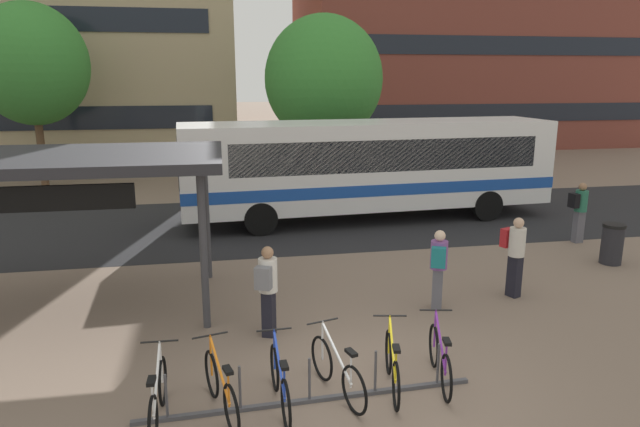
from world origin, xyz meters
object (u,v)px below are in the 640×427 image
(city_bus, at_px, (366,166))
(commuter_grey_pack_0, at_px, (268,286))
(street_tree_1, at_px, (32,65))
(commuter_red_pack_2, at_px, (515,251))
(trash_bin, at_px, (612,244))
(commuter_black_pack_3, at_px, (579,208))
(parked_bicycle_blue_2, at_px, (280,383))
(commuter_teal_pack_1, at_px, (438,264))
(parked_bicycle_purple_5, at_px, (440,359))
(street_tree_0, at_px, (324,79))
(transit_shelter, at_px, (37,164))
(parked_bicycle_white_3, at_px, (337,371))
(parked_bicycle_orange_1, at_px, (221,389))
(parked_bicycle_white_0, at_px, (158,398))
(parked_bicycle_yellow_4, at_px, (392,366))

(city_bus, distance_m, commuter_grey_pack_0, 9.13)
(street_tree_1, bearing_deg, city_bus, -33.46)
(commuter_red_pack_2, height_order, trash_bin, commuter_red_pack_2)
(commuter_black_pack_3, bearing_deg, parked_bicycle_blue_2, -152.58)
(commuter_teal_pack_1, bearing_deg, parked_bicycle_purple_5, -176.59)
(parked_bicycle_purple_5, height_order, street_tree_0, street_tree_0)
(city_bus, height_order, street_tree_1, street_tree_1)
(commuter_grey_pack_0, bearing_deg, transit_shelter, 88.26)
(parked_bicycle_white_3, xyz_separation_m, commuter_grey_pack_0, (-0.81, 2.16, 0.59))
(street_tree_0, bearing_deg, parked_bicycle_orange_1, -105.48)
(transit_shelter, bearing_deg, street_tree_0, 58.77)
(commuter_grey_pack_0, distance_m, street_tree_0, 15.85)
(commuter_teal_pack_1, distance_m, street_tree_1, 19.74)
(parked_bicycle_white_0, bearing_deg, city_bus, -26.51)
(trash_bin, distance_m, street_tree_1, 22.17)
(parked_bicycle_white_3, relative_size, trash_bin, 1.62)
(parked_bicycle_white_0, distance_m, commuter_grey_pack_0, 3.02)
(commuter_red_pack_2, distance_m, trash_bin, 3.90)
(parked_bicycle_purple_5, distance_m, commuter_black_pack_3, 9.37)
(parked_bicycle_yellow_4, distance_m, commuter_teal_pack_1, 3.36)
(parked_bicycle_blue_2, height_order, commuter_teal_pack_1, commuter_teal_pack_1)
(parked_bicycle_orange_1, height_order, commuter_teal_pack_1, commuter_teal_pack_1)
(commuter_red_pack_2, bearing_deg, city_bus, 169.80)
(parked_bicycle_yellow_4, distance_m, parked_bicycle_purple_5, 0.79)
(parked_bicycle_white_3, bearing_deg, parked_bicycle_white_0, 80.28)
(street_tree_0, distance_m, street_tree_1, 11.99)
(commuter_red_pack_2, bearing_deg, parked_bicycle_purple_5, -64.13)
(commuter_red_pack_2, bearing_deg, commuter_grey_pack_0, -100.17)
(trash_bin, bearing_deg, commuter_black_pack_3, 80.70)
(parked_bicycle_purple_5, bearing_deg, commuter_black_pack_3, -34.83)
(commuter_grey_pack_0, relative_size, street_tree_0, 0.24)
(parked_bicycle_white_3, xyz_separation_m, transit_shelter, (-4.97, 4.13, 2.59))
(transit_shelter, height_order, commuter_black_pack_3, transit_shelter)
(parked_bicycle_orange_1, distance_m, commuter_grey_pack_0, 2.56)
(parked_bicycle_white_3, height_order, commuter_grey_pack_0, commuter_grey_pack_0)
(parked_bicycle_white_0, distance_m, street_tree_0, 18.71)
(parked_bicycle_blue_2, relative_size, commuter_teal_pack_1, 1.05)
(parked_bicycle_blue_2, bearing_deg, commuter_teal_pack_1, -52.60)
(parked_bicycle_purple_5, height_order, commuter_black_pack_3, commuter_black_pack_3)
(parked_bicycle_purple_5, height_order, commuter_red_pack_2, commuter_red_pack_2)
(parked_bicycle_white_0, height_order, street_tree_0, street_tree_0)
(commuter_teal_pack_1, bearing_deg, parked_bicycle_blue_2, 154.26)
(parked_bicycle_purple_5, distance_m, street_tree_0, 17.58)
(trash_bin, bearing_deg, commuter_grey_pack_0, -164.08)
(parked_bicycle_blue_2, xyz_separation_m, transit_shelter, (-4.10, 4.30, 2.59))
(parked_bicycle_white_3, distance_m, commuter_black_pack_3, 10.66)
(transit_shelter, bearing_deg, city_bus, 37.74)
(parked_bicycle_orange_1, bearing_deg, city_bus, -39.55)
(parked_bicycle_white_3, relative_size, street_tree_0, 0.23)
(parked_bicycle_white_0, distance_m, commuter_red_pack_2, 7.87)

